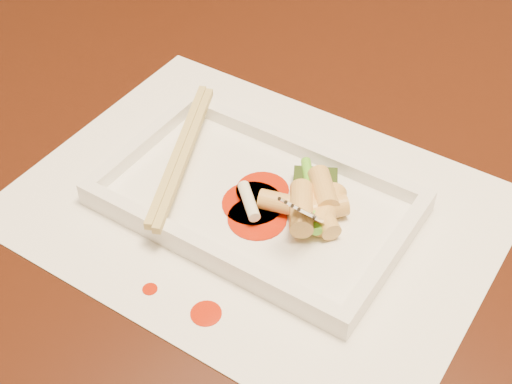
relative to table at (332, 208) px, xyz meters
The scene contains 24 objects.
table is the anchor object (origin of this frame).
placemat 0.16m from the table, 96.38° to the right, with size 0.40×0.30×0.00m, color white.
sauce_splatter_a 0.26m from the table, 86.27° to the right, with size 0.02×0.02×0.00m, color #B61D05.
sauce_splatter_b 0.27m from the table, 97.88° to the right, with size 0.01×0.01×0.00m, color #B61D05.
plate_base 0.17m from the table, 96.38° to the right, with size 0.26×0.16×0.01m, color white.
plate_rim_far 0.13m from the table, 104.96° to the right, with size 0.26×0.01×0.01m, color white.
plate_rim_near 0.23m from the table, 94.04° to the right, with size 0.26×0.01×0.01m, color white.
plate_rim_left 0.22m from the table, 137.38° to the right, with size 0.01×0.14×0.01m, color white.
plate_rim_right 0.21m from the table, 49.20° to the right, with size 0.01×0.14×0.01m, color white.
veg_piece 0.15m from the table, 76.59° to the right, with size 0.04×0.03×0.01m, color black.
scallion_white 0.19m from the table, 94.94° to the right, with size 0.01×0.01×0.04m, color #EAEACC.
scallion_green 0.17m from the table, 75.47° to the right, with size 0.01×0.01×0.09m, color #49AB1B.
chopstick_a 0.20m from the table, 127.11° to the right, with size 0.01×0.19×0.01m, color tan.
chopstick_b 0.20m from the table, 124.74° to the right, with size 0.01×0.19×0.01m, color tan.
fork 0.22m from the table, 62.94° to the right, with size 0.09×0.10×0.14m, color silver, non-canonical shape.
sauce_blob_0 0.18m from the table, 90.51° to the right, with size 0.05×0.05×0.00m, color #B61D05.
sauce_blob_1 0.17m from the table, 96.15° to the right, with size 0.05×0.05×0.00m, color #B61D05.
sauce_blob_2 0.16m from the table, 97.94° to the right, with size 0.05×0.05×0.00m, color #B61D05.
rice_cake_0 0.17m from the table, 70.25° to the right, with size 0.02×0.02×0.05m, color #DCBC66.
rice_cake_1 0.18m from the table, 82.29° to the right, with size 0.02×0.02×0.05m, color #DCBC66.
rice_cake_2 0.18m from the table, 76.54° to the right, with size 0.02×0.02×0.05m, color #DCBC66.
rice_cake_3 0.18m from the table, 69.08° to the right, with size 0.02×0.02×0.04m, color #DCBC66.
rice_cake_4 0.17m from the table, 67.55° to the right, with size 0.02×0.02×0.05m, color #DCBC66.
rice_cake_5 0.17m from the table, 70.57° to the right, with size 0.02×0.02×0.04m, color #DCBC66.
Camera 1 is at (0.22, -0.49, 1.19)m, focal length 50.00 mm.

